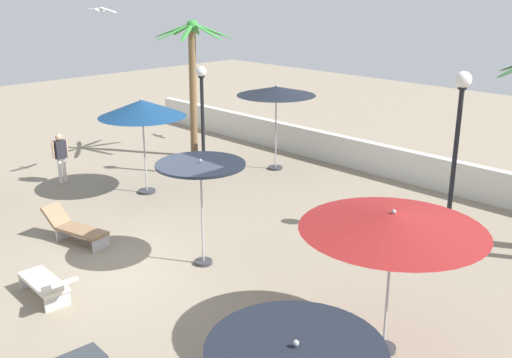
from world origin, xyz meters
The scene contains 13 objects.
ground_plane centered at (0.00, 0.00, 0.00)m, with size 56.00×56.00×0.00m, color gray.
boundary_wall centered at (0.00, 9.82, 0.53)m, with size 25.20×0.30×1.07m, color silver.
patio_umbrella_1 centered at (5.64, 1.14, 2.50)m, with size 3.19×3.19×2.72m.
patio_umbrella_2 centered at (-4.48, 2.99, 2.69)m, with size 2.67×2.67×3.00m.
patio_umbrella_3 centered at (-3.37, 7.71, 2.77)m, with size 2.73×2.73×3.01m.
patio_umbrella_5 centered at (0.66, 1.05, 2.29)m, with size 2.03×2.03×2.58m.
palm_tree_0 centered at (-6.64, 6.71, 3.32)m, with size 2.90×2.90×5.08m.
lamp_post_0 centered at (-4.59, 5.43, 2.21)m, with size 0.34×0.34×3.73m.
lamp_post_1 centered at (3.90, 6.59, 2.83)m, with size 0.41×0.41×4.31m.
lounge_chair_1 centered at (-2.61, -0.48, 0.39)m, with size 1.96×0.98×0.84m.
lounge_chair_2 centered at (-0.25, -2.36, 0.40)m, with size 1.88×0.63×0.82m.
guest_0 centered at (-7.27, 1.58, 1.00)m, with size 0.26×0.56×1.66m.
seagull_0 centered at (-4.93, 2.09, 5.58)m, with size 1.19×0.40×0.15m.
Camera 1 is at (10.64, -6.99, 6.32)m, focal length 41.83 mm.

